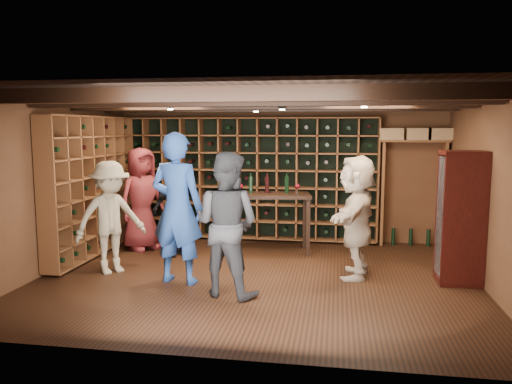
% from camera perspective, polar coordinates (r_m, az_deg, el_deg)
% --- Properties ---
extents(ground, '(6.00, 6.00, 0.00)m').
position_cam_1_polar(ground, '(7.07, 0.04, -9.72)').
color(ground, black).
rests_on(ground, ground).
extents(room_shell, '(6.00, 6.00, 6.00)m').
position_cam_1_polar(room_shell, '(6.82, 0.12, 10.24)').
color(room_shell, '#57331D').
rests_on(room_shell, ground).
extents(wine_rack_back, '(4.65, 0.30, 2.20)m').
position_cam_1_polar(wine_rack_back, '(9.19, -0.86, 1.57)').
color(wine_rack_back, brown).
rests_on(wine_rack_back, ground).
extents(wine_rack_left, '(0.30, 2.65, 2.20)m').
position_cam_1_polar(wine_rack_left, '(8.51, -18.18, 0.73)').
color(wine_rack_left, brown).
rests_on(wine_rack_left, ground).
extents(crate_shelf, '(1.20, 0.32, 2.07)m').
position_cam_1_polar(crate_shelf, '(9.11, 17.66, 3.81)').
color(crate_shelf, brown).
rests_on(crate_shelf, ground).
extents(display_cabinet, '(0.55, 0.50, 1.75)m').
position_cam_1_polar(display_cabinet, '(7.17, 22.30, -3.01)').
color(display_cabinet, black).
rests_on(display_cabinet, ground).
extents(man_blue_shirt, '(0.81, 0.60, 2.02)m').
position_cam_1_polar(man_blue_shirt, '(6.72, -8.99, -1.86)').
color(man_blue_shirt, navy).
rests_on(man_blue_shirt, ground).
extents(man_grey_suit, '(1.03, 0.90, 1.79)m').
position_cam_1_polar(man_grey_suit, '(6.18, -3.40, -3.69)').
color(man_grey_suit, black).
rests_on(man_grey_suit, ground).
extents(guest_red_floral, '(0.92, 1.02, 1.75)m').
position_cam_1_polar(guest_red_floral, '(8.71, -12.93, -0.77)').
color(guest_red_floral, maroon).
rests_on(guest_red_floral, ground).
extents(guest_woman_black, '(0.84, 0.95, 1.54)m').
position_cam_1_polar(guest_woman_black, '(8.19, -9.01, -1.93)').
color(guest_woman_black, black).
rests_on(guest_woman_black, ground).
extents(guest_khaki, '(1.14, 1.17, 1.61)m').
position_cam_1_polar(guest_khaki, '(7.42, -16.31, -2.81)').
color(guest_khaki, '#7F7158').
rests_on(guest_khaki, ground).
extents(guest_beige, '(0.73, 1.64, 1.70)m').
position_cam_1_polar(guest_beige, '(7.07, 11.41, -2.76)').
color(guest_beige, tan).
rests_on(guest_beige, ground).
extents(tasting_table, '(1.40, 0.86, 1.27)m').
position_cam_1_polar(tasting_table, '(8.30, 1.64, -1.06)').
color(tasting_table, black).
rests_on(tasting_table, ground).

